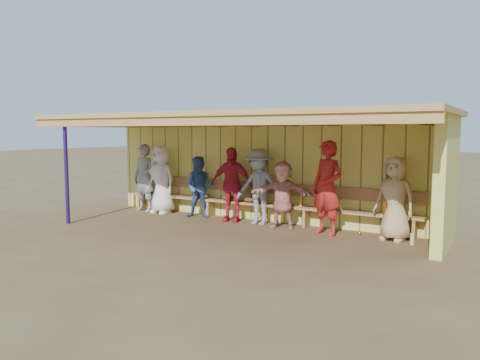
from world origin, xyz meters
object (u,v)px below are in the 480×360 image
object	(u,v)px
player_e	(259,187)
bench	(257,199)
player_c	(200,187)
player_h	(395,199)
player_f	(283,195)
player_g	(327,188)
player_b	(161,180)
player_a	(144,178)
player_d	(231,184)

from	to	relation	value
player_e	bench	size ratio (longest dim) A/B	0.23
player_c	player_h	bearing A→B (deg)	-22.65
bench	player_h	bearing A→B (deg)	-6.22
player_f	player_g	bearing A→B (deg)	-16.86
player_h	bench	world-z (taller)	player_h
player_b	player_g	distance (m)	4.63
player_a	player_d	bearing A→B (deg)	0.05
player_d	player_h	bearing A→B (deg)	-11.55
player_b	player_h	xyz separation A→B (m)	(5.94, -0.05, -0.05)
player_b	player_g	size ratio (longest dim) A/B	0.90
player_d	player_h	world-z (taller)	player_d
player_b	player_a	bearing A→B (deg)	-175.29
player_a	player_c	world-z (taller)	player_a
bench	player_c	bearing A→B (deg)	-167.95
player_c	bench	bearing A→B (deg)	-9.99
player_c	player_d	distance (m)	0.92
player_e	player_g	bearing A→B (deg)	-7.62
player_b	player_f	bearing A→B (deg)	2.64
player_f	player_g	xyz separation A→B (m)	(1.06, -0.10, 0.23)
player_d	player_e	size ratio (longest dim) A/B	1.01
player_c	bench	distance (m)	1.48
player_c	player_d	xyz separation A→B (m)	(0.91, 0.00, 0.12)
player_b	player_f	distance (m)	3.57
player_d	player_h	size ratio (longest dim) A/B	1.06
player_h	player_a	bearing A→B (deg)	-165.24
player_c	player_d	world-z (taller)	player_d
player_g	player_f	bearing A→B (deg)	-165.88
player_b	player_h	size ratio (longest dim) A/B	1.06
player_a	player_h	distance (m)	6.53
player_d	player_g	world-z (taller)	player_g
player_a	player_f	xyz separation A→B (m)	(4.16, -0.13, -0.15)
player_g	player_c	bearing A→B (deg)	-164.24
player_c	player_f	distance (m)	2.33
player_c	player_h	distance (m)	4.70
player_e	player_g	size ratio (longest dim) A/B	0.89
player_f	player_h	world-z (taller)	player_h
player_h	player_e	bearing A→B (deg)	-165.75
player_a	player_d	distance (m)	2.74
player_c	player_f	xyz separation A→B (m)	(2.32, -0.13, -0.01)
player_a	player_e	size ratio (longest dim) A/B	1.03
player_a	player_g	size ratio (longest dim) A/B	0.92
player_e	player_f	world-z (taller)	player_e
player_c	player_g	size ratio (longest dim) A/B	0.78
player_c	player_g	xyz separation A→B (m)	(3.38, -0.23, 0.22)
player_d	player_c	bearing A→B (deg)	169.22
player_f	player_g	distance (m)	1.09
player_d	player_e	bearing A→B (deg)	-10.78
bench	player_g	bearing A→B (deg)	-15.41
bench	player_d	bearing A→B (deg)	-149.65
player_f	player_g	world-z (taller)	player_g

